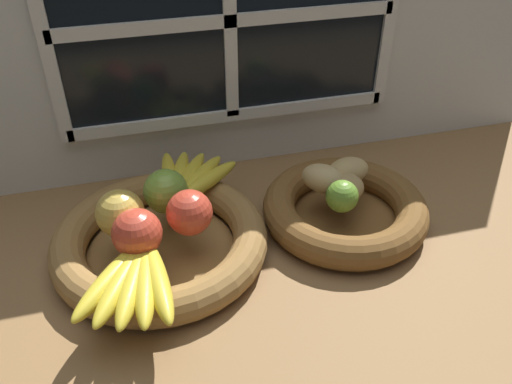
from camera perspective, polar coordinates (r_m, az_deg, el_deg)
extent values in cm
cube|color=olive|center=(93.89, 1.49, -6.67)|extent=(140.00, 90.00, 3.00)
cube|color=silver|center=(104.07, -3.10, 16.52)|extent=(140.00, 3.00, 55.00)
cube|color=black|center=(101.19, -2.92, 18.04)|extent=(64.00, 0.80, 38.00)
cube|color=white|center=(100.63, -2.84, 17.94)|extent=(2.40, 1.20, 38.00)
cube|color=white|center=(100.63, -2.84, 17.94)|extent=(64.00, 1.20, 2.40)
cube|color=white|center=(99.24, -21.85, 15.25)|extent=(2.40, 1.20, 40.40)
cube|color=white|center=(111.59, 14.33, 18.77)|extent=(2.40, 1.20, 40.40)
cube|color=white|center=(108.02, -2.54, 8.32)|extent=(64.00, 1.20, 2.40)
cylinder|color=olive|center=(92.83, -10.09, -6.28)|extent=(25.00, 25.00, 1.00)
torus|color=olive|center=(91.23, -10.25, -5.14)|extent=(36.37, 36.37, 5.88)
cylinder|color=brown|center=(99.37, 9.38, -2.90)|extent=(19.79, 19.79, 1.00)
torus|color=brown|center=(97.87, 9.51, -1.79)|extent=(30.02, 30.02, 5.88)
sphere|color=#CC422D|center=(82.71, -12.67, -4.35)|extent=(7.74, 7.74, 7.74)
sphere|color=#CC422D|center=(85.50, -7.17, -2.20)|extent=(7.52, 7.52, 7.52)
sphere|color=#7AA338|center=(90.67, -9.66, 0.09)|extent=(7.62, 7.62, 7.62)
sphere|color=gold|center=(87.14, -14.39, -2.23)|extent=(7.82, 7.82, 7.82)
ellipsoid|color=yellow|center=(79.70, -15.21, -8.89)|extent=(13.56, 16.17, 3.21)
ellipsoid|color=yellow|center=(78.97, -14.17, -9.19)|extent=(11.09, 17.45, 3.21)
ellipsoid|color=yellow|center=(78.45, -13.02, -9.34)|extent=(8.25, 18.14, 3.21)
ellipsoid|color=yellow|center=(78.17, -11.81, -9.32)|extent=(5.12, 18.22, 3.21)
ellipsoid|color=yellow|center=(78.14, -10.60, -9.15)|extent=(4.57, 18.17, 3.21)
sphere|color=brown|center=(84.79, -11.74, -5.04)|extent=(2.89, 2.89, 2.89)
ellipsoid|color=yellow|center=(96.25, -5.43, 1.07)|extent=(14.96, 12.22, 2.78)
ellipsoid|color=yellow|center=(97.17, -6.28, 1.39)|extent=(12.95, 14.42, 2.78)
ellipsoid|color=yellow|center=(97.86, -7.24, 1.59)|extent=(10.34, 15.96, 2.78)
ellipsoid|color=yellow|center=(98.28, -8.25, 1.65)|extent=(7.24, 16.76, 2.78)
ellipsoid|color=yellow|center=(98.42, -9.29, 1.59)|extent=(3.81, 16.77, 2.78)
sphere|color=brown|center=(91.63, -8.93, -1.28)|extent=(2.50, 2.50, 2.50)
ellipsoid|color=tan|center=(95.47, 7.25, 1.43)|extent=(9.69, 9.74, 5.03)
ellipsoid|color=#A38451|center=(94.94, 9.81, 0.60)|extent=(5.73, 6.22, 4.11)
ellipsoid|color=tan|center=(98.73, 9.89, 2.28)|extent=(8.73, 6.91, 4.60)
sphere|color=olive|center=(90.80, 9.33, -0.59)|extent=(5.62, 5.62, 5.62)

